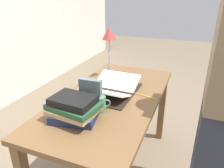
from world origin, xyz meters
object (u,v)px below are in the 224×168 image
Objects in this scene: book_standing_upright at (91,94)px; pencil at (144,96)px; person_reader at (220,103)px; book_stack_tall at (74,109)px; open_book at (112,89)px; reading_lamp at (109,42)px; coffee_mug at (100,104)px.

book_standing_upright is 0.43m from pencil.
person_reader reaches higher than pencil.
book_stack_tall is at bearing -61.99° from person_reader.
book_stack_tall reaches higher than open_book.
book_standing_upright is 0.83m from person_reader.
open_book is 0.31× the size of person_reader.
pencil is 0.51m from person_reader.
reading_lamp reaches higher than coffee_mug.
book_standing_upright is at bearing 176.10° from open_book.
book_stack_tall is 3.07× the size of coffee_mug.
book_standing_upright is at bearing -70.80° from person_reader.
pencil is at bearing -83.04° from open_book.
pencil is at bearing -45.14° from book_standing_upright.
person_reader is (0.28, -0.72, 0.01)m from coffee_mug.
open_book is 4.81× the size of coffee_mug.
book_stack_tall reaches higher than pencil.
book_standing_upright reaches higher than open_book.
book_standing_upright is (-0.29, 0.03, 0.08)m from open_book.
book_stack_tall is (-0.45, 0.06, 0.05)m from open_book.
open_book is at bearing -154.85° from reading_lamp.
open_book is 0.25m from pencil.
coffee_mug is 0.39m from pencil.
coffee_mug reaches higher than open_book.
person_reader is (-0.33, -0.91, -0.25)m from reading_lamp.
open_book is 2.81× the size of pencil.
person_reader is at bearing -110.15° from reading_lamp.
person_reader is at bearing -94.15° from pencil.
coffee_mug is at bearing -99.04° from book_standing_upright.
book_standing_upright is 0.09m from coffee_mug.
person_reader is at bearing -68.55° from coffee_mug.
person_reader reaches higher than reading_lamp.
person_reader is (0.44, -0.82, -0.01)m from book_stack_tall.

